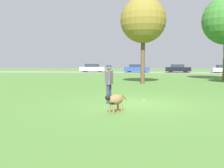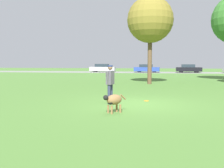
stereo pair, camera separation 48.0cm
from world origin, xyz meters
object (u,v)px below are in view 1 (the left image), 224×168
object	(u,v)px
dog	(115,100)
frisbee	(144,101)
tree_mid_center	(143,20)
parked_car_blue	(137,68)
parked_car_black	(178,68)
parked_car_silver	(93,68)
person	(109,81)

from	to	relation	value
dog	frisbee	bearing A→B (deg)	-156.77
tree_mid_center	parked_car_blue	world-z (taller)	tree_mid_center
dog	parked_car_black	world-z (taller)	parked_car_black
tree_mid_center	parked_car_silver	bearing A→B (deg)	110.06
dog	parked_car_blue	bearing A→B (deg)	-137.95
dog	parked_car_black	xyz separation A→B (m)	(6.68, 34.76, 0.22)
tree_mid_center	parked_car_silver	xyz separation A→B (m)	(-8.39, 22.96, -4.27)
frisbee	tree_mid_center	world-z (taller)	tree_mid_center
dog	parked_car_blue	size ratio (longest dim) A/B	0.19
person	dog	xyz separation A→B (m)	(0.46, -2.04, -0.50)
parked_car_silver	parked_car_blue	size ratio (longest dim) A/B	1.01
frisbee	person	bearing A→B (deg)	-148.20
parked_car_blue	parked_car_black	world-z (taller)	parked_car_black
person	frisbee	bearing A→B (deg)	-45.12
parked_car_blue	frisbee	bearing A→B (deg)	-85.48
frisbee	parked_car_black	xyz separation A→B (m)	(5.67, 31.81, 0.65)
dog	frisbee	distance (m)	3.15
dog	parked_car_silver	bearing A→B (deg)	-125.93
frisbee	parked_car_black	distance (m)	32.32
dog	parked_car_silver	xyz separation A→B (m)	(-7.43, 35.02, 0.23)
person	frisbee	xyz separation A→B (m)	(1.47, 0.91, -0.93)
person	tree_mid_center	xyz separation A→B (m)	(1.42, 10.02, 4.01)
frisbee	parked_car_silver	distance (m)	33.17
person	parked_car_silver	xyz separation A→B (m)	(-6.97, 32.98, -0.26)
tree_mid_center	person	bearing A→B (deg)	-98.07
parked_car_silver	parked_car_blue	bearing A→B (deg)	-1.43
person	parked_car_black	bearing A→B (deg)	0.77
parked_car_black	parked_car_blue	bearing A→B (deg)	-179.08
parked_car_silver	parked_car_blue	distance (m)	7.46
parked_car_black	person	bearing A→B (deg)	-100.98
person	parked_car_blue	distance (m)	32.77
tree_mid_center	parked_car_silver	size ratio (longest dim) A/B	1.59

